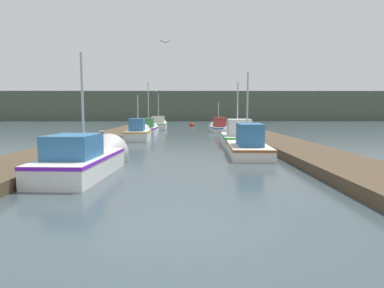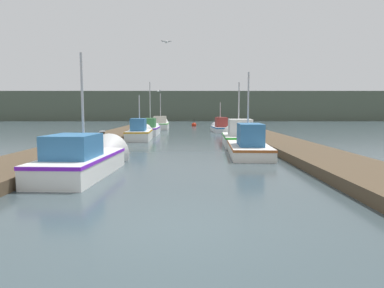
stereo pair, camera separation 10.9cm
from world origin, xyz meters
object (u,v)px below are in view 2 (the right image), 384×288
object	(u,v)px
fishing_boat_3	(140,133)
seagull_1	(166,42)
fishing_boat_4	(150,129)
fishing_boat_5	(220,127)
fishing_boat_2	(238,136)
seagull_lead	(158,91)
mooring_piling_1	(238,127)
mooring_piling_2	(102,141)
mooring_piling_0	(231,125)
fishing_boat_6	(160,124)
channel_buoy	(194,125)
fishing_boat_1	(247,144)
fishing_boat_0	(87,159)

from	to	relation	value
fishing_boat_3	seagull_1	size ratio (longest dim) A/B	8.26
fishing_boat_4	fishing_boat_5	world-z (taller)	fishing_boat_4
fishing_boat_2	seagull_lead	xyz separation A→B (m)	(-5.47, 6.43, 3.10)
seagull_lead	seagull_1	size ratio (longest dim) A/B	0.92
seagull_lead	fishing_boat_2	bearing A→B (deg)	-175.65
mooring_piling_1	mooring_piling_2	bearing A→B (deg)	-124.39
fishing_boat_2	fishing_boat_3	world-z (taller)	fishing_boat_2
mooring_piling_0	mooring_piling_2	xyz separation A→B (m)	(-8.53, -17.46, -0.02)
mooring_piling_1	fishing_boat_4	bearing A→B (deg)	-176.97
fishing_boat_2	fishing_boat_6	world-z (taller)	fishing_boat_6
channel_buoy	seagull_lead	world-z (taller)	seagull_lead
fishing_boat_2	fishing_boat_3	size ratio (longest dim) A/B	1.20
channel_buoy	fishing_boat_5	bearing A→B (deg)	-77.16
fishing_boat_1	channel_buoy	world-z (taller)	fishing_boat_1
fishing_boat_2	mooring_piling_2	world-z (taller)	fishing_boat_2
fishing_boat_3	fishing_boat_5	world-z (taller)	fishing_boat_3
fishing_boat_2	fishing_boat_5	xyz separation A→B (m)	(-0.10, 12.33, -0.06)
mooring_piling_2	seagull_lead	world-z (taller)	seagull_lead
fishing_boat_6	channel_buoy	bearing A→B (deg)	52.07
fishing_boat_1	fishing_boat_5	size ratio (longest dim) A/B	1.27
seagull_1	fishing_boat_2	bearing A→B (deg)	-159.37
seagull_lead	seagull_1	bearing A→B (deg)	152.17
fishing_boat_6	seagull_1	xyz separation A→B (m)	(2.21, -20.50, 5.17)
mooring_piling_1	seagull_1	distance (m)	13.51
fishing_boat_0	seagull_1	world-z (taller)	seagull_1
mooring_piling_1	channel_buoy	distance (m)	14.89
seagull_lead	mooring_piling_1	bearing A→B (deg)	-107.15
fishing_boat_2	mooring_piling_2	size ratio (longest dim) A/B	5.24
fishing_boat_4	fishing_boat_5	distance (m)	7.44
fishing_boat_3	channel_buoy	distance (m)	20.07
mooring_piling_0	mooring_piling_1	bearing A→B (deg)	-90.11
mooring_piling_0	seagull_lead	distance (m)	10.34
fishing_boat_1	mooring_piling_1	distance (m)	13.13
mooring_piling_2	channel_buoy	distance (m)	27.28
fishing_boat_1	fishing_boat_6	world-z (taller)	fishing_boat_6
seagull_lead	mooring_piling_2	bearing A→B (deg)	133.60
mooring_piling_2	fishing_boat_6	bearing A→B (deg)	87.46
fishing_boat_5	fishing_boat_6	xyz separation A→B (m)	(-6.27, 5.52, 0.03)
fishing_boat_5	seagull_1	xyz separation A→B (m)	(-4.06, -14.98, 5.20)
fishing_boat_1	mooring_piling_0	size ratio (longest dim) A/B	5.44
fishing_boat_5	mooring_piling_0	size ratio (longest dim) A/B	4.30
fishing_boat_0	seagull_lead	size ratio (longest dim) A/B	10.75
channel_buoy	seagull_1	xyz separation A→B (m)	(-1.60, -25.76, 5.47)
mooring_piling_0	fishing_boat_2	bearing A→B (deg)	-95.03
fishing_boat_3	seagull_1	world-z (taller)	seagull_1
seagull_lead	fishing_boat_6	bearing A→B (deg)	-31.55
fishing_boat_0	mooring_piling_2	world-z (taller)	fishing_boat_0
fishing_boat_1	channel_buoy	xyz separation A→B (m)	(-2.41, 27.46, -0.26)
fishing_boat_4	fishing_boat_5	xyz separation A→B (m)	(6.26, 4.02, -0.05)
fishing_boat_1	fishing_boat_5	bearing A→B (deg)	92.84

